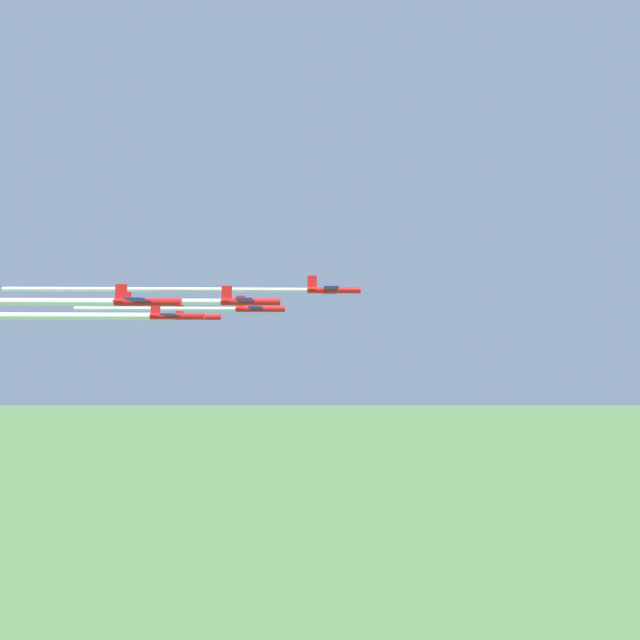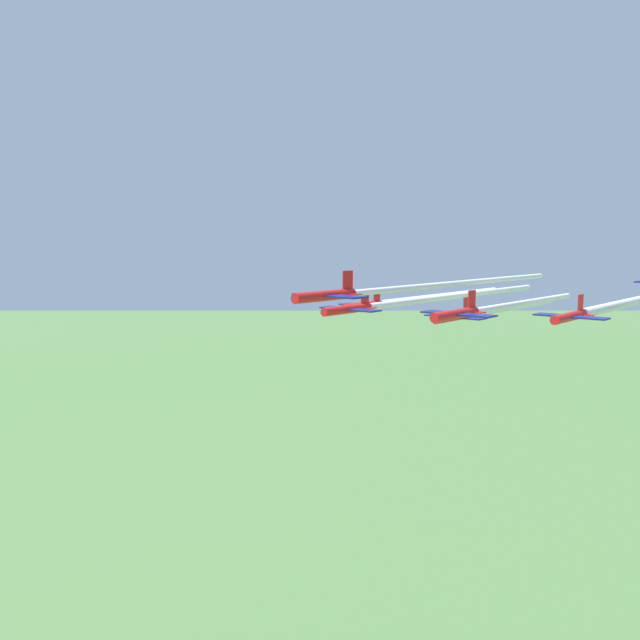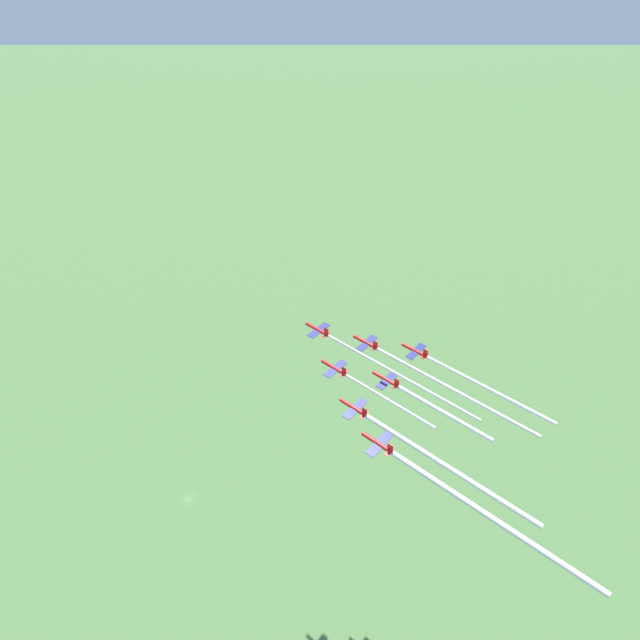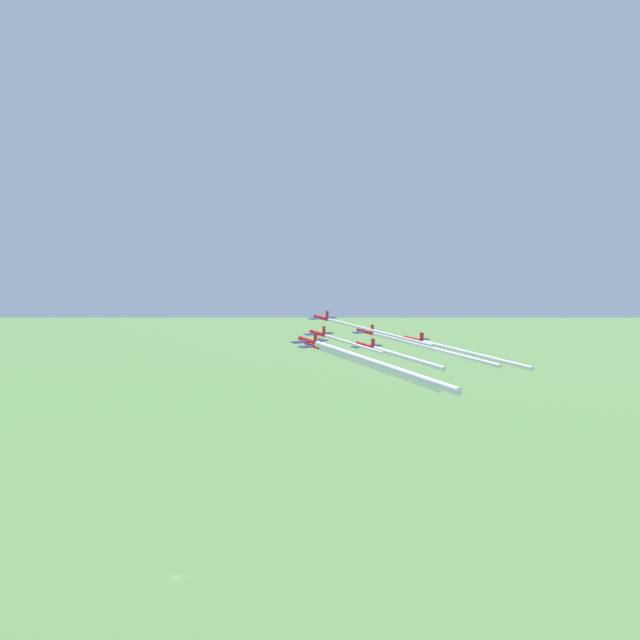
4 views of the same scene
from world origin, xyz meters
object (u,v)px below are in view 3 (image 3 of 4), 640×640
object	(u,v)px
jet_0	(318,330)
jet_4	(387,380)
jet_3	(354,408)
jet_6	(378,444)
jet_5	(416,351)
jet_2	(366,343)
jet_1	(335,368)

from	to	relation	value
jet_0	jet_4	distance (m)	27.79
jet_3	jet_6	bearing A→B (deg)	-120.47
jet_3	jet_4	bearing A→B (deg)	-0.00
jet_5	jet_0	bearing A→B (deg)	120.47
jet_3	jet_2	bearing A→B (deg)	29.54
jet_0	jet_6	bearing A→B (deg)	-120.47
jet_5	jet_1	bearing A→B (deg)	150.46
jet_2	jet_5	size ratio (longest dim) A/B	1.00
jet_4	jet_6	distance (m)	28.25
jet_5	jet_6	size ratio (longest dim) A/B	1.00
jet_1	jet_2	bearing A→B (deg)	-0.00
jet_1	jet_2	size ratio (longest dim) A/B	1.00
jet_2	jet_4	world-z (taller)	jet_2
jet_0	jet_1	world-z (taller)	jet_0
jet_0	jet_3	bearing A→B (deg)	-120.47
jet_2	jet_5	distance (m)	15.92
jet_1	jet_2	xyz separation A→B (m)	(-9.07, 13.32, -0.55)
jet_1	jet_6	xyz separation A→B (m)	(31.71, 2.09, 3.00)
jet_1	jet_5	bearing A→B (deg)	-29.54
jet_5	jet_6	bearing A→B (deg)	-161.22
jet_0	jet_3	world-z (taller)	jet_0
jet_0	jet_2	distance (m)	16.19
jet_1	jet_3	bearing A→B (deg)	-120.47
jet_6	jet_2	bearing A→B (deg)	40.36
jet_2	jet_5	world-z (taller)	jet_2
jet_6	jet_4	bearing A→B (deg)	29.54
jet_5	jet_6	xyz separation A→B (m)	(33.99, -25.60, 4.58)
jet_3	jet_6	xyz separation A→B (m)	(15.86, 1.04, 3.87)
jet_0	jet_3	size ratio (longest dim) A/B	1.00
jet_5	jet_6	distance (m)	42.79
jet_2	jet_4	xyz separation A→B (m)	(15.86, 1.04, -1.60)
jet_5	jet_6	world-z (taller)	jet_6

